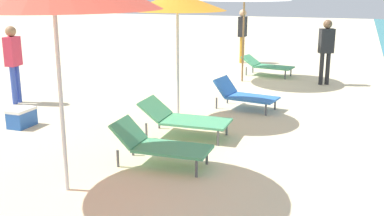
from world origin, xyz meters
name	(u,v)px	position (x,y,z in m)	size (l,w,h in m)	color
lounger_second_shoreside	(159,144)	(0.27, 5.38, 0.32)	(1.41, 0.64, 0.63)	#4CA572
umbrella_third	(177,2)	(-0.38, 7.77, 2.24)	(1.82, 1.82, 2.48)	silver
lounger_third_shoreside	(244,95)	(0.66, 8.94, 0.31)	(1.38, 0.85, 0.63)	blue
lounger_third_inland	(184,118)	(0.12, 6.77, 0.32)	(1.54, 0.73, 0.61)	#4CA572
lounger_farthest_shoreside	(267,65)	(0.37, 12.87, 0.30)	(1.53, 0.84, 0.55)	#4CA572
person_walking_near	(326,46)	(2.03, 12.13, 1.03)	(0.42, 0.36, 1.69)	#262628
person_walking_mid	(13,57)	(-4.20, 7.72, 1.03)	(0.26, 0.38, 1.69)	#334CB2
person_walking_far	(243,30)	(-0.89, 14.97, 1.09)	(0.24, 0.37, 1.78)	orange
cooler_box	(22,118)	(-2.89, 6.28, 0.17)	(0.33, 0.51, 0.35)	#2659B2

